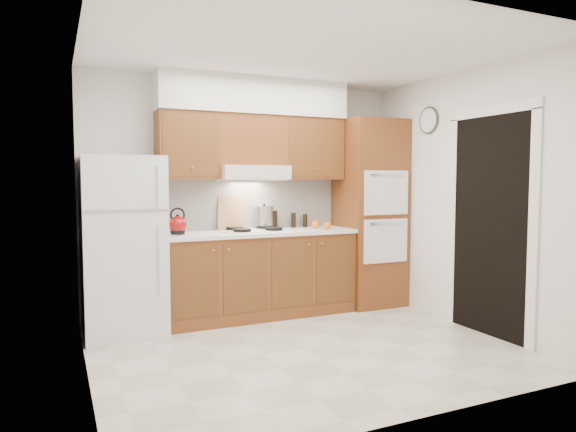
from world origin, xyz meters
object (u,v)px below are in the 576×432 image
Objects in this scene: fridge at (123,246)px; stock_pot at (264,217)px; kettle at (178,225)px; oven_cabinet at (370,213)px.

stock_pot is (1.57, 0.25, 0.22)m from fridge.
fridge is 0.57m from kettle.
stock_pot is at bearing 12.46° from kettle.
oven_cabinet is 2.31m from kettle.
stock_pot is (1.03, 0.21, 0.04)m from kettle.
kettle is at bearing 3.91° from fridge.
oven_cabinet is at bearing 0.70° from fridge.
oven_cabinet is at bearing 0.87° from kettle.
fridge is at bearing -179.30° from oven_cabinet.
oven_cabinet reaches higher than stock_pot.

